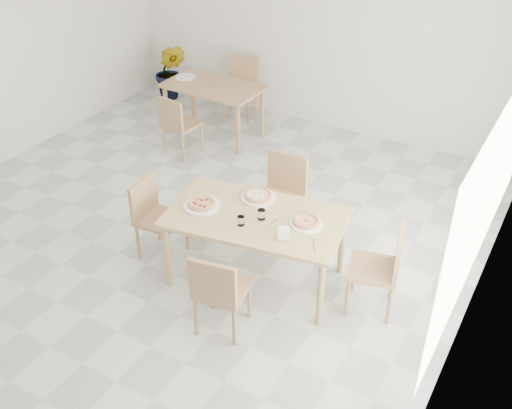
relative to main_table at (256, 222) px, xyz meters
The scene contains 22 objects.
room 2.10m from the main_table, 10.70° to the left, with size 7.28×7.00×7.00m.
main_table is the anchor object (origin of this frame).
chair_south 0.82m from the main_table, 83.30° to the right, with size 0.49×0.49×0.85m.
chair_north 0.84m from the main_table, 101.14° to the left, with size 0.46×0.46×0.92m.
chair_west 1.14m from the main_table, behind, with size 0.44×0.44×0.85m.
chair_east 1.22m from the main_table, ahead, with size 0.53×0.53×0.88m.
plate_margherita 0.48m from the main_table, 13.54° to the left, with size 0.30×0.30×0.02m, color white.
plate_mushroom 0.32m from the main_table, 116.21° to the left, with size 0.34×0.34×0.02m, color white.
plate_pepperoni 0.54m from the main_table, 166.95° to the right, with size 0.35×0.35×0.02m, color white.
pizza_margherita 0.49m from the main_table, 13.54° to the left, with size 0.29×0.29×0.03m.
pizza_mushroom 0.32m from the main_table, 116.21° to the left, with size 0.32×0.32×0.03m.
pizza_pepperoni 0.55m from the main_table, 166.95° to the right, with size 0.27×0.27×0.03m.
tumbler_a 0.14m from the main_table, 16.63° to the right, with size 0.07×0.07×0.10m, color white.
tumbler_b 0.23m from the main_table, 103.04° to the right, with size 0.07×0.07×0.09m, color white.
napkin_holder 0.46m from the main_table, 26.49° to the right, with size 0.12×0.10×0.13m.
fork_a 0.22m from the main_table, 13.74° to the right, with size 0.01×0.17×0.01m, color silver.
fork_b 0.68m from the main_table, 11.82° to the right, with size 0.02×0.18×0.01m, color silver.
second_table 3.25m from the main_table, 130.68° to the left, with size 1.36×0.79×0.75m.
chair_back_s 2.77m from the main_table, 142.10° to the left, with size 0.47×0.47×0.84m.
chair_back_n 3.87m from the main_table, 123.51° to the left, with size 0.54×0.54×0.90m.
plate_empty 3.61m from the main_table, 136.28° to the left, with size 0.28×0.28×0.02m, color white.
potted_plant 4.71m from the main_table, 136.97° to the left, with size 0.50×0.40×0.91m, color #216E2B.
Camera 1 is at (3.38, -4.02, 3.87)m, focal length 42.00 mm.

